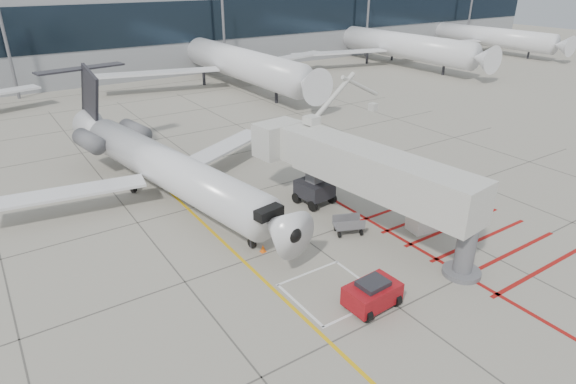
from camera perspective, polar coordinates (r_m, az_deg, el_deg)
ground_plane at (r=27.36m, az=7.09°, el=-9.18°), size 260.00×260.00×0.00m
regional_jet at (r=32.88m, az=-12.37°, el=4.23°), size 28.66×33.81×7.94m
jet_bridge at (r=29.69m, az=10.78°, el=1.28°), size 10.55×18.76×7.15m
pushback_tug at (r=24.50m, az=9.95°, el=-11.72°), size 2.78×1.82×1.57m
baggage_cart at (r=30.67m, az=7.18°, el=-3.90°), size 2.13×1.77×1.15m
ground_power_unit at (r=32.01m, az=16.03°, el=-2.85°), size 2.36×1.59×1.74m
cone_nose at (r=28.70m, az=-2.99°, el=-6.68°), size 0.34×0.34×0.47m
cone_side at (r=31.83m, az=1.98°, el=-3.29°), size 0.32×0.32×0.44m
terminal_building at (r=90.82m, az=-18.43°, el=18.48°), size 180.00×28.00×14.00m
terminal_glass_band at (r=77.40m, az=-15.36°, el=18.68°), size 180.00×0.10×6.00m
bg_aircraft_c at (r=71.04m, az=-7.12°, el=17.42°), size 37.52×41.69×12.51m
bg_aircraft_d at (r=89.69m, az=12.06°, el=18.56°), size 37.07×41.19×12.36m
bg_aircraft_e at (r=109.35m, az=22.06°, el=18.04°), size 32.68×36.31×10.89m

